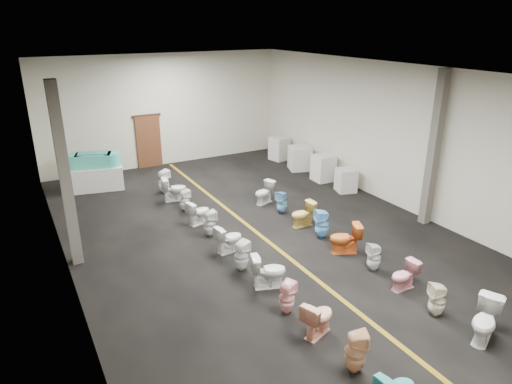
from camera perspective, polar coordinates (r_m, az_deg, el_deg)
floor at (r=12.85m, az=0.74°, el=-5.60°), size 16.00×16.00×0.00m
ceiling at (r=11.58m, az=0.85°, el=14.78°), size 16.00×16.00×0.00m
wall_back at (r=19.20m, az=-11.30°, el=9.97°), size 10.00×0.00×10.00m
wall_left at (r=10.60m, az=-23.39°, el=-0.03°), size 0.00×16.00×16.00m
wall_right at (r=15.06m, az=17.67°, el=6.50°), size 0.00×16.00×16.00m
aisle_stripe at (r=12.85m, az=0.74°, el=-5.59°), size 0.12×15.60×0.01m
back_door at (r=19.18m, az=-13.27°, el=6.13°), size 1.00×0.10×2.10m
door_frame at (r=18.95m, az=-13.54°, el=9.26°), size 1.15×0.08×0.10m
column_left at (r=11.57m, az=-22.77°, el=1.72°), size 0.25×0.25×4.50m
column_right at (r=13.92m, az=21.35°, el=4.94°), size 0.25×0.25×4.50m
display_table at (r=17.27m, az=-19.37°, el=1.70°), size 2.03×1.30×0.83m
bathtub at (r=17.08m, az=-19.63°, el=3.77°), size 1.80×1.04×0.55m
appliance_crate_a at (r=16.38m, az=11.18°, el=1.46°), size 0.79×0.79×0.82m
appliance_crate_b at (r=17.33m, az=8.41°, el=3.00°), size 0.74×0.74×0.98m
appliance_crate_c at (r=18.55m, az=5.49°, el=4.24°), size 1.05×1.05×0.93m
appliance_crate_d at (r=19.82m, az=2.92°, el=5.45°), size 0.81×0.81×0.98m
toilet_left_1 at (r=8.40m, az=12.29°, el=-18.93°), size 0.49×0.48×0.80m
toilet_left_2 at (r=9.10m, az=7.76°, el=-15.28°), size 0.84×0.65×0.75m
toilet_left_3 at (r=9.61m, az=3.89°, el=-13.04°), size 0.43×0.43×0.72m
toilet_left_4 at (r=10.42m, az=1.57°, el=-9.84°), size 0.88×0.67×0.80m
toilet_left_5 at (r=11.07m, az=-1.82°, el=-7.97°), size 0.45×0.44×0.77m
toilet_left_6 at (r=11.94m, az=-3.42°, el=-5.83°), size 0.78×0.51×0.74m
toilet_left_7 at (r=12.80m, az=-5.82°, el=-3.94°), size 0.36×0.36×0.76m
toilet_left_8 at (r=13.62m, az=-7.19°, el=-2.52°), size 0.79×0.58×0.73m
toilet_left_9 at (r=14.60m, az=-8.90°, el=-1.04°), size 0.37×0.36×0.70m
toilet_left_10 at (r=15.47m, az=-10.18°, el=0.37°), size 0.87×0.61×0.81m
toilet_left_11 at (r=16.25m, az=-11.46°, el=1.31°), size 0.48×0.47×0.83m
toilet_right_1 at (r=9.86m, az=26.76°, el=-14.20°), size 0.93×0.76×0.83m
toilet_right_2 at (r=10.21m, az=21.72°, el=-12.40°), size 0.44×0.43×0.74m
toilet_right_3 at (r=10.89m, az=18.04°, el=-9.92°), size 0.66×0.39×0.67m
toilet_right_4 at (r=11.41m, az=14.54°, el=-7.90°), size 0.39×0.39×0.72m
toilet_right_5 at (r=12.06m, az=11.07°, el=-5.73°), size 0.91×0.74×0.81m
toilet_right_6 at (r=12.74m, az=8.24°, el=-3.97°), size 0.46×0.46×0.85m
toilet_right_7 at (r=13.42m, az=5.87°, el=-2.79°), size 0.73×0.42×0.74m
toilet_right_8 at (r=14.24m, az=3.25°, el=-1.30°), size 0.44×0.44×0.74m
toilet_right_9 at (r=15.01m, az=1.04°, el=-0.07°), size 0.82×0.63×0.74m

